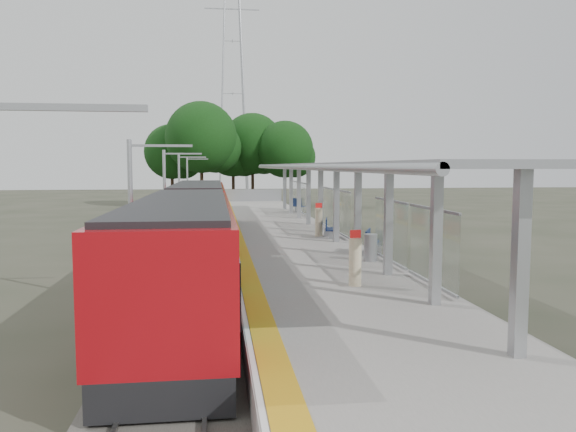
% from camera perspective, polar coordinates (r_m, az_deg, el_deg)
% --- Properties ---
extents(ground, '(200.00, 200.00, 0.00)m').
position_cam_1_polar(ground, '(12.94, 9.44, -15.55)').
color(ground, '#474438').
rests_on(ground, ground).
extents(trackbed, '(3.00, 70.00, 0.24)m').
position_cam_1_polar(trackbed, '(31.91, -8.94, -2.93)').
color(trackbed, '#59544C').
rests_on(trackbed, ground).
extents(platform, '(6.00, 50.00, 1.00)m').
position_cam_1_polar(platform, '(32.04, -0.87, -2.15)').
color(platform, gray).
rests_on(platform, ground).
extents(tactile_strip, '(0.60, 50.00, 0.02)m').
position_cam_1_polar(tactile_strip, '(31.79, -5.45, -1.30)').
color(tactile_strip, gold).
rests_on(tactile_strip, platform).
extents(end_fence, '(6.00, 0.10, 1.20)m').
position_cam_1_polar(end_fence, '(56.72, -3.68, 2.12)').
color(end_fence, '#9EA0A5').
rests_on(end_fence, platform).
extents(train, '(2.74, 27.60, 3.62)m').
position_cam_1_polar(train, '(23.10, -9.61, -1.16)').
color(train, black).
rests_on(train, ground).
extents(canopy, '(3.27, 38.00, 3.66)m').
position_cam_1_polar(canopy, '(28.24, 3.24, 4.40)').
color(canopy, '#9EA0A5').
rests_on(canopy, platform).
extents(pylon, '(8.00, 4.00, 38.00)m').
position_cam_1_polar(pylon, '(85.84, -5.66, 14.78)').
color(pylon, '#9EA0A5').
rests_on(pylon, ground).
extents(tree_cluster, '(19.26, 12.77, 11.49)m').
position_cam_1_polar(tree_cluster, '(64.93, -6.00, 7.18)').
color(tree_cluster, '#382316').
rests_on(tree_cluster, ground).
extents(catenary_masts, '(2.08, 48.16, 5.40)m').
position_cam_1_polar(catenary_masts, '(30.74, -12.26, 1.94)').
color(catenary_masts, '#9EA0A5').
rests_on(catenary_masts, ground).
extents(bench_near, '(0.95, 1.51, 0.99)m').
position_cam_1_polar(bench_near, '(22.93, 8.37, -2.53)').
color(bench_near, '#0F1F4C').
rests_on(bench_near, platform).
extents(bench_mid, '(0.71, 1.46, 0.96)m').
position_cam_1_polar(bench_mid, '(27.83, 4.13, -1.18)').
color(bench_mid, '#0F1F4C').
rests_on(bench_mid, platform).
extents(bench_far, '(1.05, 1.64, 1.08)m').
position_cam_1_polar(bench_far, '(42.99, 0.97, 1.14)').
color(bench_far, '#0F1F4C').
rests_on(bench_far, platform).
extents(info_pillar_near, '(0.38, 0.38, 1.66)m').
position_cam_1_polar(info_pillar_near, '(16.81, 6.83, -4.61)').
color(info_pillar_near, beige).
rests_on(info_pillar_near, platform).
extents(info_pillar_far, '(0.38, 0.38, 1.68)m').
position_cam_1_polar(info_pillar_far, '(28.40, 3.14, -0.59)').
color(info_pillar_far, beige).
rests_on(info_pillar_far, platform).
extents(litter_bin, '(0.51, 0.51, 1.01)m').
position_cam_1_polar(litter_bin, '(21.20, 8.39, -3.19)').
color(litter_bin, '#9EA0A5').
rests_on(litter_bin, platform).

